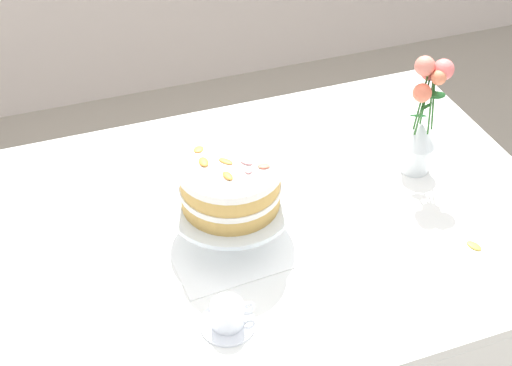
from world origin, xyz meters
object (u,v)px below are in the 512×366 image
dining_table (275,245)px  flower_vase (422,122)px  teacup (228,317)px  layer_cake (230,183)px  cake_stand (231,208)px

dining_table → flower_vase: 0.49m
dining_table → flower_vase: size_ratio=4.16×
flower_vase → teacup: flower_vase is taller
dining_table → teacup: size_ratio=11.78×
dining_table → layer_cake: layer_cake is taller
layer_cake → teacup: layer_cake is taller
dining_table → layer_cake: size_ratio=5.93×
flower_vase → teacup: size_ratio=2.83×
teacup → flower_vase: bearing=27.9°
cake_stand → dining_table: bearing=6.9°
dining_table → teacup: 0.36m
dining_table → teacup: (-0.21, -0.27, 0.12)m
dining_table → cake_stand: size_ratio=4.83×
cake_stand → teacup: bearing=-109.6°
cake_stand → teacup: (-0.09, -0.26, -0.06)m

